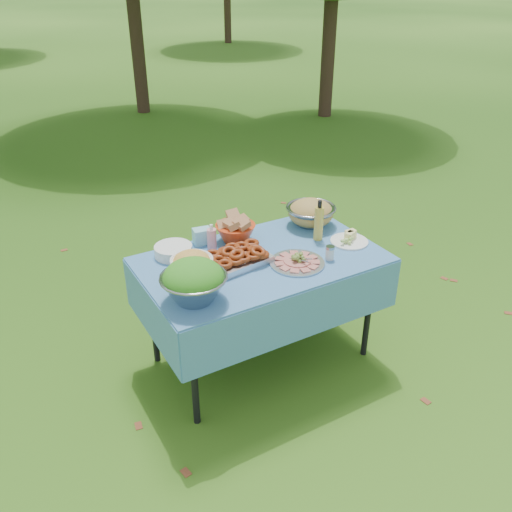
{
  "coord_description": "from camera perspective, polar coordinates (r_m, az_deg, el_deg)",
  "views": [
    {
      "loc": [
        -1.47,
        -2.48,
        2.36
      ],
      "look_at": [
        -0.04,
        0.0,
        0.79
      ],
      "focal_mm": 38.0,
      "sensor_mm": 36.0,
      "label": 1
    }
  ],
  "objects": [
    {
      "name": "ground",
      "position": [
        3.73,
        0.55,
        -10.54
      ],
      "size": [
        80.0,
        80.0,
        0.0
      ],
      "primitive_type": "plane",
      "color": "#123609",
      "rests_on": "ground"
    },
    {
      "name": "picnic_table",
      "position": [
        3.5,
        0.58,
        -5.71
      ],
      "size": [
        1.46,
        0.86,
        0.76
      ],
      "primitive_type": "cube",
      "color": "#82C5FA",
      "rests_on": "ground"
    },
    {
      "name": "plate_stack",
      "position": [
        3.35,
        -8.69,
        0.56
      ],
      "size": [
        0.3,
        0.3,
        0.07
      ],
      "primitive_type": "cylinder",
      "rotation": [
        0.0,
        0.0,
        0.34
      ],
      "color": "white",
      "rests_on": "picnic_table"
    },
    {
      "name": "sanitizer_bottle",
      "position": [
        3.38,
        -4.69,
        2.02
      ],
      "size": [
        0.06,
        0.06,
        0.17
      ],
      "primitive_type": "cylinder",
      "rotation": [
        0.0,
        0.0,
        -0.11
      ],
      "color": "pink",
      "rests_on": "picnic_table"
    },
    {
      "name": "oil_bottle",
      "position": [
        3.49,
        6.63,
        3.76
      ],
      "size": [
        0.07,
        0.07,
        0.27
      ],
      "primitive_type": "cylinder",
      "rotation": [
        0.0,
        0.0,
        0.16
      ],
      "color": "gold",
      "rests_on": "picnic_table"
    },
    {
      "name": "salad_bowl",
      "position": [
        2.86,
        -6.58,
        -2.65
      ],
      "size": [
        0.42,
        0.42,
        0.23
      ],
      "primitive_type": null,
      "rotation": [
        0.0,
        0.0,
        -0.22
      ],
      "color": "#97989E",
      "rests_on": "picnic_table"
    },
    {
      "name": "wipes_box",
      "position": [
        3.47,
        -5.7,
        2.09
      ],
      "size": [
        0.12,
        0.1,
        0.1
      ],
      "primitive_type": "cube",
      "rotation": [
        0.0,
        0.0,
        -0.15
      ],
      "color": "#8BD8E7",
      "rests_on": "picnic_table"
    },
    {
      "name": "charcuterie_platter",
      "position": [
        3.23,
        4.36,
        -0.23
      ],
      "size": [
        0.41,
        0.41,
        0.08
      ],
      "primitive_type": "cylinder",
      "rotation": [
        0.0,
        0.0,
        -0.26
      ],
      "color": "#B4B6BD",
      "rests_on": "picnic_table"
    },
    {
      "name": "pasta_bowl_steel",
      "position": [
        3.71,
        5.79,
        4.6
      ],
      "size": [
        0.42,
        0.42,
        0.18
      ],
      "primitive_type": null,
      "rotation": [
        0.0,
        0.0,
        -0.28
      ],
      "color": "#97989E",
      "rests_on": "picnic_table"
    },
    {
      "name": "bread_bowl",
      "position": [
        3.47,
        -2.18,
        2.91
      ],
      "size": [
        0.29,
        0.29,
        0.17
      ],
      "primitive_type": null,
      "rotation": [
        0.0,
        0.0,
        -0.14
      ],
      "color": "red",
      "rests_on": "picnic_table"
    },
    {
      "name": "pasta_bowl_white",
      "position": [
        3.14,
        -6.78,
        -0.7
      ],
      "size": [
        0.27,
        0.27,
        0.14
      ],
      "primitive_type": null,
      "rotation": [
        0.0,
        0.0,
        0.1
      ],
      "color": "white",
      "rests_on": "picnic_table"
    },
    {
      "name": "fried_tray",
      "position": [
        3.23,
        -1.89,
        -0.08
      ],
      "size": [
        0.39,
        0.3,
        0.08
      ],
      "primitive_type": "cube",
      "rotation": [
        0.0,
        0.0,
        0.13
      ],
      "color": "silver",
      "rests_on": "picnic_table"
    },
    {
      "name": "cheese_plate",
      "position": [
        3.53,
        9.82,
        1.93
      ],
      "size": [
        0.29,
        0.29,
        0.07
      ],
      "primitive_type": "cylinder",
      "rotation": [
        0.0,
        0.0,
        0.2
      ],
      "color": "white",
      "rests_on": "picnic_table"
    },
    {
      "name": "shaker",
      "position": [
        3.3,
        7.78,
        0.35
      ],
      "size": [
        0.06,
        0.06,
        0.09
      ],
      "primitive_type": "cylinder",
      "rotation": [
        0.0,
        0.0,
        0.08
      ],
      "color": "silver",
      "rests_on": "picnic_table"
    }
  ]
}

